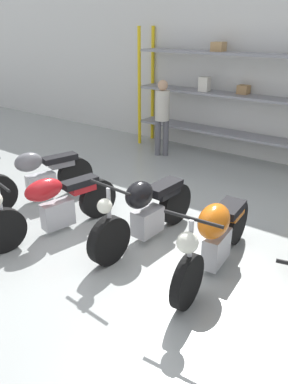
# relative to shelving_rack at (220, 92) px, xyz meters

# --- Properties ---
(ground_plane) EXTENTS (30.00, 30.00, 0.00)m
(ground_plane) POSITION_rel_shelving_rack_xyz_m (0.87, -4.32, -1.43)
(ground_plane) COLOR #9EA3A0
(back_wall) EXTENTS (30.00, 0.08, 3.60)m
(back_wall) POSITION_rel_shelving_rack_xyz_m (0.87, 0.36, 0.37)
(back_wall) COLOR silver
(back_wall) RESTS_ON ground_plane
(shelving_rack) EXTENTS (4.05, 0.63, 2.74)m
(shelving_rack) POSITION_rel_shelving_rack_xyz_m (0.00, 0.00, 0.00)
(shelving_rack) COLOR yellow
(shelving_rack) RESTS_ON ground_plane
(motorcycle_grey) EXTENTS (0.81, 1.97, 1.01)m
(motorcycle_grey) POSITION_rel_shelving_rack_xyz_m (-1.25, -4.03, -0.99)
(motorcycle_grey) COLOR black
(motorcycle_grey) RESTS_ON ground_plane
(motorcycle_red) EXTENTS (0.73, 2.09, 0.98)m
(motorcycle_red) POSITION_rel_shelving_rack_xyz_m (-0.24, -4.60, -0.98)
(motorcycle_red) COLOR black
(motorcycle_red) RESTS_ON ground_plane
(motorcycle_black) EXTENTS (0.65, 2.03, 1.04)m
(motorcycle_black) POSITION_rel_shelving_rack_xyz_m (0.94, -3.98, -0.98)
(motorcycle_black) COLOR black
(motorcycle_black) RESTS_ON ground_plane
(motorcycle_orange) EXTENTS (0.64, 2.14, 1.05)m
(motorcycle_orange) POSITION_rel_shelving_rack_xyz_m (2.03, -4.06, -0.94)
(motorcycle_orange) COLOR black
(motorcycle_orange) RESTS_ON ground_plane
(person_browsing) EXTENTS (0.44, 0.44, 1.69)m
(person_browsing) POSITION_rel_shelving_rack_xyz_m (-0.99, -0.74, -0.44)
(person_browsing) COLOR #595960
(person_browsing) RESTS_ON ground_plane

